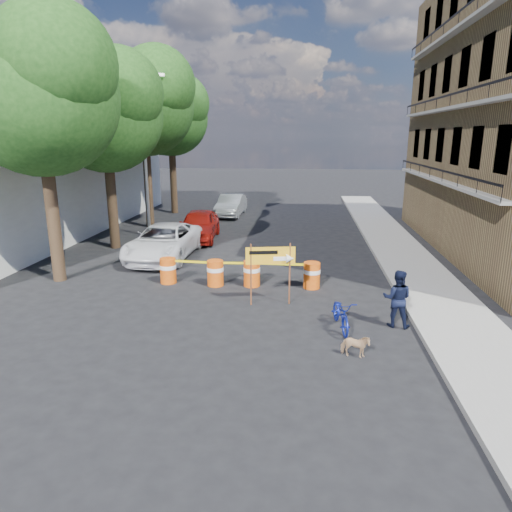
% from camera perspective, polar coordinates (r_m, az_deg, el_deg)
% --- Properties ---
extents(ground, '(120.00, 120.00, 0.00)m').
position_cam_1_polar(ground, '(13.99, -2.28, -6.42)').
color(ground, black).
rests_on(ground, ground).
extents(sidewalk_east, '(2.40, 40.00, 0.15)m').
position_cam_1_polar(sidewalk_east, '(20.01, 18.20, -0.38)').
color(sidewalk_east, gray).
rests_on(sidewalk_east, ground).
extents(white_building, '(8.00, 22.00, 6.00)m').
position_cam_1_polar(white_building, '(27.42, -27.29, 8.88)').
color(white_building, silver).
rests_on(white_building, ground).
extents(tree_near, '(5.46, 5.20, 9.15)m').
position_cam_1_polar(tree_near, '(17.29, -25.30, 17.77)').
color(tree_near, '#332316').
rests_on(tree_near, ground).
extents(tree_mid_a, '(5.25, 5.00, 8.68)m').
position_cam_1_polar(tree_mid_a, '(21.73, -18.21, 16.59)').
color(tree_mid_a, '#332316').
rests_on(tree_mid_a, ground).
extents(tree_mid_b, '(5.67, 5.40, 9.62)m').
position_cam_1_polar(tree_mid_b, '(26.42, -13.75, 17.99)').
color(tree_mid_b, '#332316').
rests_on(tree_mid_b, ground).
extents(tree_far, '(5.04, 4.80, 8.84)m').
position_cam_1_polar(tree_far, '(31.16, -10.52, 16.69)').
color(tree_far, '#332316').
rests_on(tree_far, ground).
extents(streetlamp, '(1.25, 0.18, 8.00)m').
position_cam_1_polar(streetlamp, '(23.75, -13.60, 12.75)').
color(streetlamp, gray).
rests_on(streetlamp, ground).
extents(barrel_far_left, '(0.58, 0.58, 0.90)m').
position_cam_1_polar(barrel_far_left, '(16.39, -10.94, -1.74)').
color(barrel_far_left, '#DB440C').
rests_on(barrel_far_left, ground).
extents(barrel_mid_left, '(0.58, 0.58, 0.90)m').
position_cam_1_polar(barrel_mid_left, '(15.88, -5.11, -2.07)').
color(barrel_mid_left, '#DB440C').
rests_on(barrel_mid_left, ground).
extents(barrel_mid_right, '(0.58, 0.58, 0.90)m').
position_cam_1_polar(barrel_mid_right, '(15.77, -0.53, -2.12)').
color(barrel_mid_right, '#DB440C').
rests_on(barrel_mid_right, ground).
extents(barrel_far_right, '(0.58, 0.58, 0.90)m').
position_cam_1_polar(barrel_far_right, '(15.68, 6.98, -2.34)').
color(barrel_far_right, '#DB440C').
rests_on(barrel_far_right, ground).
extents(detour_sign, '(1.49, 0.40, 1.94)m').
position_cam_1_polar(detour_sign, '(13.79, 2.66, -0.51)').
color(detour_sign, '#592D19').
rests_on(detour_sign, ground).
extents(pedestrian, '(0.89, 0.76, 1.60)m').
position_cam_1_polar(pedestrian, '(12.96, 17.23, -5.10)').
color(pedestrian, black).
rests_on(pedestrian, ground).
extents(bicycle, '(0.71, 0.95, 1.67)m').
position_cam_1_polar(bicycle, '(12.41, 10.68, -5.38)').
color(bicycle, '#122095').
rests_on(bicycle, ground).
extents(dog, '(0.73, 0.43, 0.58)m').
position_cam_1_polar(dog, '(11.14, 12.28, -10.94)').
color(dog, tan).
rests_on(dog, ground).
extents(suv_white, '(2.48, 5.16, 1.42)m').
position_cam_1_polar(suv_white, '(19.74, -11.46, 1.76)').
color(suv_white, white).
rests_on(suv_white, ground).
extents(sedan_red, '(2.06, 4.47, 1.49)m').
position_cam_1_polar(sedan_red, '(23.01, -7.15, 3.87)').
color(sedan_red, '#9D140D').
rests_on(sedan_red, ground).
extents(sedan_silver, '(1.60, 4.21, 1.37)m').
position_cam_1_polar(sedan_silver, '(29.86, -3.12, 6.36)').
color(sedan_silver, '#AFB3B6').
rests_on(sedan_silver, ground).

